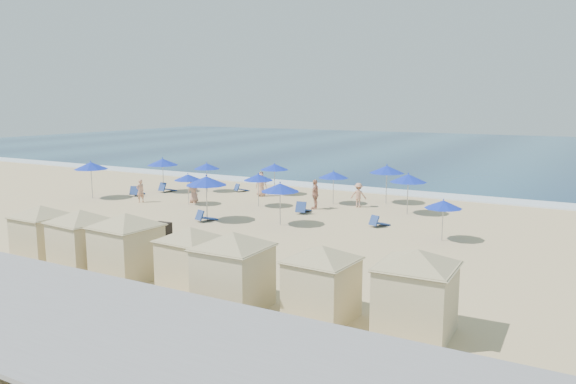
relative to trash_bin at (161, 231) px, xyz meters
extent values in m
plane|color=tan|center=(0.90, 4.09, -0.41)|extent=(160.00, 160.00, 0.00)
cube|color=navy|center=(0.90, 59.09, -0.38)|extent=(160.00, 80.00, 0.06)
cube|color=white|center=(0.90, 19.59, -0.37)|extent=(160.00, 2.50, 0.08)
cube|color=gray|center=(0.90, -8.91, 0.14)|extent=(160.00, 2.20, 1.10)
cube|color=black|center=(0.00, 0.00, 0.00)|extent=(0.88, 0.88, 0.82)
cube|color=beige|center=(-1.94, -5.21, 0.54)|extent=(1.91, 1.91, 1.91)
cube|color=tan|center=(-1.94, -5.21, 1.50)|extent=(2.01, 2.01, 0.08)
pyramid|color=tan|center=(-1.94, -5.21, 1.97)|extent=(4.18, 4.18, 0.48)
cube|color=beige|center=(0.74, -5.37, 0.58)|extent=(2.15, 2.15, 1.99)
cube|color=tan|center=(0.74, -5.37, 1.58)|extent=(2.26, 2.26, 0.08)
pyramid|color=tan|center=(0.74, -5.37, 2.07)|extent=(4.34, 4.34, 0.50)
cube|color=beige|center=(3.22, -5.34, 0.63)|extent=(2.18, 2.18, 2.07)
cube|color=tan|center=(3.22, -5.34, 1.66)|extent=(2.28, 2.28, 0.08)
pyramid|color=tan|center=(3.22, -5.34, 2.18)|extent=(4.54, 4.54, 0.52)
cube|color=beige|center=(6.15, -5.08, 0.52)|extent=(1.96, 1.96, 1.86)
cube|color=tan|center=(6.15, -5.08, 1.45)|extent=(2.06, 2.06, 0.07)
pyramid|color=tan|center=(6.15, -5.08, 1.92)|extent=(4.08, 4.08, 0.47)
cube|color=beige|center=(8.53, -5.79, 0.62)|extent=(2.10, 2.10, 2.06)
cube|color=tan|center=(8.53, -5.79, 1.65)|extent=(2.20, 2.20, 0.08)
pyramid|color=tan|center=(8.53, -5.79, 2.17)|extent=(4.52, 4.52, 0.52)
cube|color=beige|center=(11.47, -5.17, 0.53)|extent=(2.00, 2.00, 1.89)
cube|color=tan|center=(11.47, -5.17, 1.48)|extent=(2.10, 2.10, 0.08)
pyramid|color=tan|center=(11.47, -5.17, 1.95)|extent=(4.14, 4.14, 0.47)
cube|color=beige|center=(14.40, -4.92, 0.62)|extent=(2.14, 2.14, 2.07)
cube|color=tan|center=(14.40, -4.92, 1.66)|extent=(2.24, 2.24, 0.08)
pyramid|color=tan|center=(14.40, -4.92, 2.17)|extent=(4.53, 4.53, 0.52)
cylinder|color=#A5A8AD|center=(-9.97, 11.17, 0.63)|extent=(0.05, 0.05, 2.08)
cone|color=#1029B3|center=(-9.97, 11.17, 1.86)|extent=(2.30, 2.30, 0.49)
sphere|color=#1029B3|center=(-9.97, 11.17, 2.16)|extent=(0.09, 0.09, 0.09)
cylinder|color=#A5A8AD|center=(-12.44, 6.59, 0.65)|extent=(0.06, 0.06, 2.12)
cone|color=#1029B3|center=(-12.44, 6.59, 1.90)|extent=(2.34, 2.34, 0.50)
sphere|color=#1029B3|center=(-12.44, 6.59, 2.21)|extent=(0.09, 0.09, 0.09)
cylinder|color=#A5A8AD|center=(-7.25, 12.98, 0.47)|extent=(0.05, 0.05, 1.77)
cone|color=#1029B3|center=(-7.25, 12.98, 1.52)|extent=(1.96, 1.96, 0.42)
sphere|color=#1029B3|center=(-7.25, 12.98, 1.78)|extent=(0.07, 0.07, 0.07)
cylinder|color=#A5A8AD|center=(-4.97, 8.08, 0.42)|extent=(0.04, 0.04, 1.67)
cone|color=#1029B3|center=(-4.97, 8.08, 1.41)|extent=(1.84, 1.84, 0.40)
sphere|color=#1029B3|center=(-4.97, 8.08, 1.65)|extent=(0.07, 0.07, 0.07)
cylinder|color=#A5A8AD|center=(-2.12, 14.34, 0.52)|extent=(0.05, 0.05, 1.87)
cone|color=#1029B3|center=(-2.12, 14.34, 1.63)|extent=(2.07, 2.07, 0.44)
sphere|color=#1029B3|center=(-2.12, 14.34, 1.90)|extent=(0.08, 0.08, 0.08)
cylinder|color=#A5A8AD|center=(-0.58, 9.80, 0.47)|extent=(0.05, 0.05, 1.76)
cone|color=#1029B3|center=(-0.58, 9.80, 1.51)|extent=(1.94, 1.94, 0.42)
sphere|color=#1029B3|center=(-0.58, 9.80, 1.76)|extent=(0.07, 0.07, 0.07)
cylinder|color=#A5A8AD|center=(-0.70, 4.59, 0.65)|extent=(0.06, 0.06, 2.13)
cone|color=#1029B3|center=(-0.70, 4.59, 1.91)|extent=(2.35, 2.35, 0.50)
sphere|color=#1029B3|center=(-0.70, 4.59, 2.22)|extent=(0.09, 0.09, 0.09)
cylinder|color=#A5A8AD|center=(3.26, 13.01, 0.49)|extent=(0.05, 0.05, 1.80)
cone|color=#1029B3|center=(3.26, 13.01, 1.56)|extent=(1.99, 1.99, 0.43)
sphere|color=#1029B3|center=(3.26, 13.01, 1.82)|extent=(0.08, 0.08, 0.08)
cylinder|color=#A5A8AD|center=(3.47, 5.75, 0.55)|extent=(0.05, 0.05, 1.93)
cone|color=#1029B3|center=(3.47, 5.75, 1.70)|extent=(2.13, 2.13, 0.46)
sphere|color=#1029B3|center=(3.47, 5.75, 1.98)|extent=(0.08, 0.08, 0.08)
cylinder|color=#A5A8AD|center=(6.21, 15.04, 0.64)|extent=(0.06, 0.06, 2.10)
cone|color=#1029B3|center=(6.21, 15.04, 1.88)|extent=(2.32, 2.32, 0.50)
sphere|color=#1029B3|center=(6.21, 15.04, 2.18)|extent=(0.09, 0.09, 0.09)
cylinder|color=#A5A8AD|center=(8.59, 12.22, 0.60)|extent=(0.05, 0.05, 2.02)
cone|color=#1029B3|center=(8.59, 12.22, 1.79)|extent=(2.23, 2.23, 0.48)
sphere|color=#1029B3|center=(8.59, 12.22, 2.08)|extent=(0.08, 0.08, 0.08)
cylinder|color=#A5A8AD|center=(12.14, 6.71, 0.42)|extent=(0.04, 0.04, 1.66)
cone|color=#1029B3|center=(12.14, 6.71, 1.41)|extent=(1.84, 1.84, 0.39)
sphere|color=#1029B3|center=(12.14, 6.71, 1.65)|extent=(0.07, 0.07, 0.07)
cube|color=navy|center=(-10.62, 9.11, -0.24)|extent=(1.00, 1.41, 0.35)
cube|color=navy|center=(-10.43, 8.60, 0.02)|extent=(0.69, 0.54, 0.62)
cube|color=navy|center=(-9.80, 11.45, -0.24)|extent=(0.76, 1.37, 0.36)
cube|color=navy|center=(-9.86, 10.91, 0.03)|extent=(0.65, 0.43, 0.63)
cube|color=navy|center=(-5.01, 14.34, -0.27)|extent=(0.89, 1.19, 0.30)
cube|color=navy|center=(-5.19, 13.92, -0.05)|extent=(0.58, 0.47, 0.52)
cube|color=navy|center=(-0.71, 4.59, -0.25)|extent=(0.89, 1.30, 0.33)
cube|color=navy|center=(-0.86, 4.12, -0.01)|extent=(0.63, 0.48, 0.58)
cube|color=navy|center=(2.94, 9.48, -0.23)|extent=(0.84, 1.42, 0.37)
cube|color=navy|center=(3.03, 8.93, 0.04)|extent=(0.68, 0.46, 0.65)
cube|color=navy|center=(8.36, 8.23, -0.26)|extent=(0.94, 1.27, 0.32)
cube|color=navy|center=(8.18, 7.79, -0.03)|extent=(0.62, 0.50, 0.56)
imported|color=tan|center=(-8.33, 7.10, 0.37)|extent=(0.50, 0.64, 1.57)
imported|color=tan|center=(-3.01, 14.02, 0.42)|extent=(1.01, 0.95, 1.66)
imported|color=tan|center=(3.00, 10.87, 0.53)|extent=(0.69, 1.18, 1.89)
imported|color=tan|center=(5.13, 12.84, 0.38)|extent=(1.12, 0.78, 1.58)
imported|color=tan|center=(-2.58, 13.26, 0.42)|extent=(0.95, 0.81, 1.65)
imported|color=tan|center=(-5.16, 8.82, 0.43)|extent=(0.83, 0.55, 1.68)
camera|label=1|loc=(18.96, -20.32, 6.38)|focal=35.00mm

